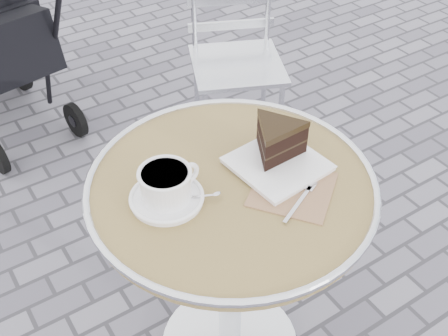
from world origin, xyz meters
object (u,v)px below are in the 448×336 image
cake_plate_set (278,145)px  cappuccino_set (167,188)px  cafe_table (231,229)px  bistro_chair (234,37)px

cake_plate_set → cappuccino_set: bearing=169.6°
cafe_table → cake_plate_set: (0.14, 0.01, 0.22)m
cafe_table → bistro_chair: bistro_chair is taller
bistro_chair → cafe_table: bearing=-100.2°
cafe_table → cappuccino_set: size_ratio=3.85×
cake_plate_set → cafe_table: bearing=176.9°
cake_plate_set → bistro_chair: bearing=56.3°
bistro_chair → cake_plate_set: bearing=-94.1°
cafe_table → cappuccino_set: (-0.16, 0.03, 0.20)m
cafe_table → cake_plate_set: 0.26m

